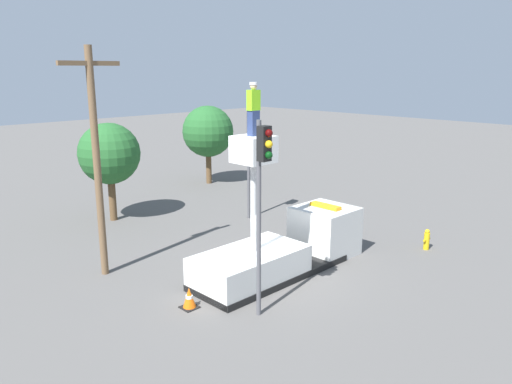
{
  "coord_description": "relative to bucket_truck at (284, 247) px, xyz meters",
  "views": [
    {
      "loc": [
        -12.43,
        -11.83,
        7.38
      ],
      "look_at": [
        -1.7,
        -0.93,
        3.61
      ],
      "focal_mm": 35.0,
      "sensor_mm": 36.0,
      "label": 1
    }
  ],
  "objects": [
    {
      "name": "bucket_truck",
      "position": [
        0.0,
        0.0,
        0.0
      ],
      "size": [
        7.39,
        2.29,
        5.23
      ],
      "color": "black",
      "rests_on": "ground"
    },
    {
      "name": "traffic_light_pole",
      "position": [
        -3.16,
        -1.98,
        3.32
      ],
      "size": [
        0.34,
        0.57,
        6.0
      ],
      "color": "#515156",
      "rests_on": "ground"
    },
    {
      "name": "worker",
      "position": [
        -1.57,
        0.0,
        5.21
      ],
      "size": [
        0.4,
        0.26,
        1.75
      ],
      "color": "navy",
      "rests_on": "bucket_truck"
    },
    {
      "name": "tree_right_bg",
      "position": [
        -1.32,
        10.35,
        2.45
      ],
      "size": [
        3.0,
        3.0,
        4.88
      ],
      "color": "brown",
      "rests_on": "ground"
    },
    {
      "name": "traffic_light_across",
      "position": [
        3.75,
        5.68,
        3.0
      ],
      "size": [
        0.34,
        0.57,
        5.52
      ],
      "color": "#515156",
      "rests_on": "ground"
    },
    {
      "name": "traffic_cone_rear",
      "position": [
        -4.41,
        0.01,
        -0.58
      ],
      "size": [
        0.52,
        0.52,
        0.69
      ],
      "color": "black",
      "rests_on": "ground"
    },
    {
      "name": "ground_plane",
      "position": [
        -0.67,
        0.0,
        -0.9
      ],
      "size": [
        120.0,
        120.0,
        0.0
      ],
      "primitive_type": "plane",
      "color": "#565451"
    },
    {
      "name": "utility_pole",
      "position": [
        -4.97,
        4.41,
        3.51
      ],
      "size": [
        2.2,
        0.26,
        8.18
      ],
      "color": "brown",
      "rests_on": "ground"
    },
    {
      "name": "tree_left_bg",
      "position": [
        7.41,
        13.46,
        2.53
      ],
      "size": [
        3.32,
        3.32,
        5.11
      ],
      "color": "brown",
      "rests_on": "ground"
    },
    {
      "name": "fire_hydrant",
      "position": [
        5.93,
        -2.73,
        -0.47
      ],
      "size": [
        0.48,
        0.24,
        0.89
      ],
      "color": "gold",
      "rests_on": "ground"
    }
  ]
}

